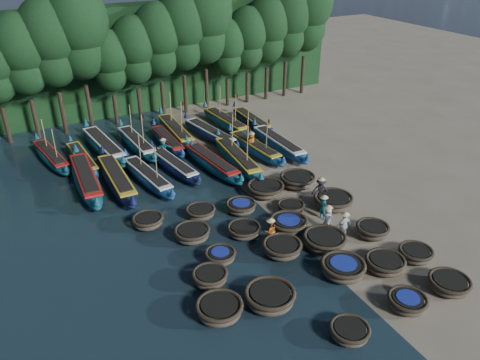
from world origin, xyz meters
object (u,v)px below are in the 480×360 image
coracle_24 (298,180)px  long_boat_4 (174,165)px  coracle_15 (192,233)px  coracle_23 (266,189)px  coracle_19 (333,201)px  fisherman_1 (323,206)px  long_boat_11 (104,146)px  fisherman_6 (252,142)px  long_boat_3 (148,177)px  long_boat_1 (86,179)px  fisherman_5 (163,148)px  long_boat_9 (51,157)px  long_boat_5 (212,163)px  coracle_9 (416,254)px  coracle_10 (210,277)px  coracle_4 (449,284)px  long_boat_7 (255,148)px  coracle_16 (244,230)px  coracle_11 (220,256)px  long_boat_17 (252,121)px  long_boat_2 (117,179)px  fisherman_0 (328,217)px  coracle_5 (219,309)px  long_boat_12 (137,143)px  coracle_6 (270,297)px  coracle_12 (282,248)px  coracle_22 (241,206)px  coracle_13 (325,240)px  long_boat_14 (175,131)px  long_boat_16 (226,122)px  long_boat_15 (210,134)px  long_boat_6 (237,159)px  coracle_14 (372,230)px  coracle_17 (288,224)px  long_boat_8 (279,144)px  fisherman_2 (270,230)px  fisherman_3 (321,190)px  fisherman_4 (344,224)px  coracle_21 (201,212)px  coracle_3 (407,302)px  long_boat_13 (168,141)px  long_boat_10 (82,159)px  coracle_8 (385,263)px

coracle_24 → long_boat_4: long_boat_4 is taller
coracle_15 → coracle_23: 6.91m
coracle_19 → fisherman_1: bearing=-151.4°
long_boat_11 → fisherman_6: 11.97m
coracle_24 → long_boat_3: 10.66m
coracle_24 → long_boat_1: bearing=152.8°
coracle_15 → fisherman_5: (2.31, 11.41, 0.41)m
coracle_23 → long_boat_9: 17.17m
long_boat_5 → long_boat_1: bearing=163.6°
coracle_9 → long_boat_9: 27.16m
coracle_10 → coracle_9: bearing=-17.7°
coracle_4 → long_boat_7: 18.76m
coracle_16 → long_boat_3: long_boat_3 is taller
coracle_11 → long_boat_17: bearing=56.2°
coracle_16 → long_boat_2: bearing=118.3°
fisherman_0 → fisherman_5: fisherman_5 is taller
coracle_5 → coracle_10: size_ratio=1.22×
long_boat_12 → fisherman_0: 18.10m
coracle_23 → coracle_10: bearing=-137.5°
coracle_6 → coracle_16: bearing=73.9°
coracle_12 → coracle_4: bearing=-47.6°
coracle_22 → coracle_13: bearing=-66.3°
long_boat_14 → long_boat_16: bearing=2.7°
long_boat_15 → coracle_16: bearing=-116.0°
long_boat_1 → long_boat_6: bearing=-7.9°
long_boat_5 → long_boat_14: long_boat_14 is taller
coracle_14 → coracle_19: coracle_19 is taller
coracle_5 → long_boat_4: bearing=77.2°
coracle_6 → coracle_10: coracle_6 is taller
long_boat_14 → coracle_17: bearing=-84.8°
coracle_14 → long_boat_2: 17.55m
long_boat_8 → long_boat_17: long_boat_8 is taller
long_boat_7 → long_boat_11: bearing=146.3°
coracle_23 → fisherman_1: (1.69, -4.19, 0.43)m
fisherman_2 → fisherman_3: 5.80m
coracle_19 → fisherman_4: bearing=-117.4°
coracle_21 → long_boat_7: bearing=41.3°
coracle_9 → long_boat_8: bearing=86.1°
coracle_3 → long_boat_3: long_boat_3 is taller
long_boat_6 → long_boat_8: long_boat_6 is taller
coracle_10 → coracle_24: size_ratio=0.68×
coracle_3 → long_boat_13: (-3.53, 23.43, 0.09)m
coracle_24 → long_boat_2: 12.72m
coracle_19 → long_boat_15: 14.20m
coracle_19 → long_boat_10: 19.18m
coracle_17 → coracle_21: (-4.07, 3.81, -0.07)m
coracle_14 → long_boat_7: size_ratio=0.25×
coracle_8 → coracle_19: 6.61m
long_boat_7 → fisherman_4: size_ratio=4.32×
fisherman_3 → coracle_22: bearing=-157.5°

